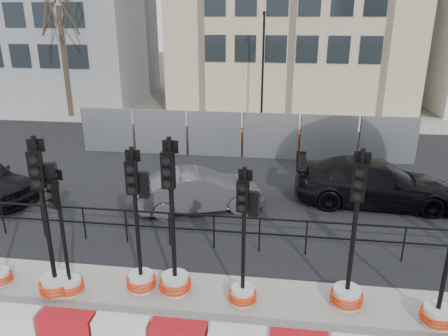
# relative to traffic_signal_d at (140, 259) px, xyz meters

# --- Properties ---
(ground) EXTENTS (120.00, 120.00, 0.00)m
(ground) POSITION_rel_traffic_signal_d_xyz_m (1.34, 0.81, -0.81)
(ground) COLOR #51514C
(ground) RESTS_ON ground
(road) EXTENTS (40.00, 14.00, 0.03)m
(road) POSITION_rel_traffic_signal_d_xyz_m (1.34, 7.81, -0.80)
(road) COLOR black
(road) RESTS_ON ground
(sidewalk_far) EXTENTS (40.00, 4.00, 0.02)m
(sidewalk_far) POSITION_rel_traffic_signal_d_xyz_m (1.34, 16.81, -0.80)
(sidewalk_far) COLOR gray
(sidewalk_far) RESTS_ON ground
(kerb_railing) EXTENTS (18.00, 0.04, 1.00)m
(kerb_railing) POSITION_rel_traffic_signal_d_xyz_m (1.34, 2.01, -0.12)
(kerb_railing) COLOR black
(kerb_railing) RESTS_ON ground
(heras_fencing) EXTENTS (14.33, 1.72, 2.00)m
(heras_fencing) POSITION_rel_traffic_signal_d_xyz_m (0.85, 10.53, -0.10)
(heras_fencing) COLOR #94969C
(heras_fencing) RESTS_ON ground
(lamp_post_far) EXTENTS (0.12, 0.56, 6.00)m
(lamp_post_far) POSITION_rel_traffic_signal_d_xyz_m (1.84, 15.79, 2.41)
(lamp_post_far) COLOR black
(lamp_post_far) RESTS_ON ground
(traffic_signal_b) EXTENTS (0.73, 0.73, 3.69)m
(traffic_signal_b) POSITION_rel_traffic_signal_d_xyz_m (-1.84, -0.41, 0.07)
(traffic_signal_b) COLOR white
(traffic_signal_b) RESTS_ON ground
(traffic_signal_c) EXTENTS (0.60, 0.60, 3.03)m
(traffic_signal_c) POSITION_rel_traffic_signal_d_xyz_m (-1.55, -0.34, -0.19)
(traffic_signal_c) COLOR white
(traffic_signal_c) RESTS_ON ground
(traffic_signal_d) EXTENTS (0.67, 0.67, 3.40)m
(traffic_signal_d) POSITION_rel_traffic_signal_d_xyz_m (0.00, 0.00, 0.00)
(traffic_signal_d) COLOR white
(traffic_signal_d) RESTS_ON ground
(traffic_signal_e) EXTENTS (0.72, 0.72, 3.64)m
(traffic_signal_e) POSITION_rel_traffic_signal_d_xyz_m (0.77, 0.01, -0.06)
(traffic_signal_e) COLOR white
(traffic_signal_e) RESTS_ON ground
(traffic_signal_f) EXTENTS (0.62, 0.62, 3.14)m
(traffic_signal_f) POSITION_rel_traffic_signal_d_xyz_m (2.32, -0.16, -0.06)
(traffic_signal_f) COLOR white
(traffic_signal_f) RESTS_ON ground
(traffic_signal_g) EXTENTS (0.70, 0.70, 3.55)m
(traffic_signal_g) POSITION_rel_traffic_signal_d_xyz_m (4.53, 0.03, -0.08)
(traffic_signal_g) COLOR white
(traffic_signal_g) RESTS_ON ground
(traffic_signal_h) EXTENTS (0.65, 0.65, 3.32)m
(traffic_signal_h) POSITION_rel_traffic_signal_d_xyz_m (6.25, -0.35, -0.13)
(traffic_signal_h) COLOR white
(traffic_signal_h) RESTS_ON ground
(car_b) EXTENTS (3.89, 4.82, 1.30)m
(car_b) POSITION_rel_traffic_signal_d_xyz_m (0.49, 4.41, -0.16)
(car_b) COLOR #454549
(car_b) RESTS_ON ground
(car_c) EXTENTS (2.37, 5.23, 1.48)m
(car_c) POSITION_rel_traffic_signal_d_xyz_m (6.06, 5.61, -0.07)
(car_c) COLOR black
(car_c) RESTS_ON ground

